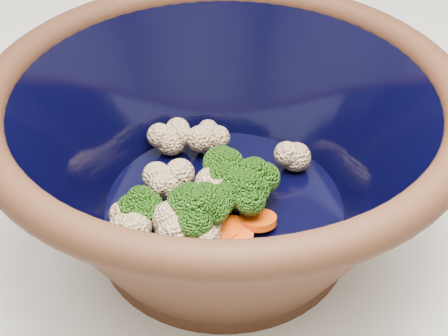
# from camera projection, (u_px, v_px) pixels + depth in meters

# --- Properties ---
(mixing_bowl) EXTENTS (0.42, 0.42, 0.16)m
(mixing_bowl) POSITION_uv_depth(u_px,v_px,m) (224.00, 153.00, 0.50)
(mixing_bowl) COLOR black
(mixing_bowl) RESTS_ON counter
(vegetable_pile) EXTENTS (0.19, 0.18, 0.06)m
(vegetable_pile) POSITION_uv_depth(u_px,v_px,m) (212.00, 192.00, 0.51)
(vegetable_pile) COLOR #608442
(vegetable_pile) RESTS_ON mixing_bowl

